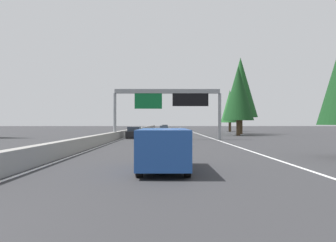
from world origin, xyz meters
name	(u,v)px	position (x,y,z in m)	size (l,w,h in m)	color
ground_plane	(136,133)	(60.00, 0.00, 0.00)	(320.00, 320.00, 0.00)	#2D2D30
median_barrier	(142,129)	(80.00, 0.30, 0.45)	(180.00, 0.56, 0.90)	gray
shoulder_stripe_right	(192,132)	(70.00, -11.52, 0.01)	(160.00, 0.16, 0.01)	silver
shoulder_stripe_median	(141,132)	(70.00, -0.25, 0.01)	(160.00, 0.16, 0.01)	silver
sign_gantry_overhead	(169,99)	(34.70, -6.04, 4.71)	(0.50, 12.68, 5.92)	gray
minivan_near_center	(164,147)	(8.72, -5.61, 0.95)	(5.00, 1.95, 1.69)	#1E4793
sedan_mid_right	(134,133)	(38.72, -1.62, 0.68)	(4.40, 1.80, 1.47)	black
sedan_distant_b	(164,130)	(59.93, -5.32, 0.68)	(4.40, 1.80, 1.47)	silver
sedan_mid_left	(165,128)	(92.20, -5.42, 0.68)	(4.40, 1.80, 1.47)	#2D6B38
conifer_right_near	(238,93)	(47.55, -16.94, 6.58)	(4.76, 4.76, 10.82)	#4C3823
conifer_right_mid	(241,87)	(55.02, -18.94, 8.26)	(5.98, 5.98, 13.58)	#4C3823
conifer_right_far	(230,106)	(72.27, -20.29, 5.76)	(4.18, 4.18, 9.49)	#4C3823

